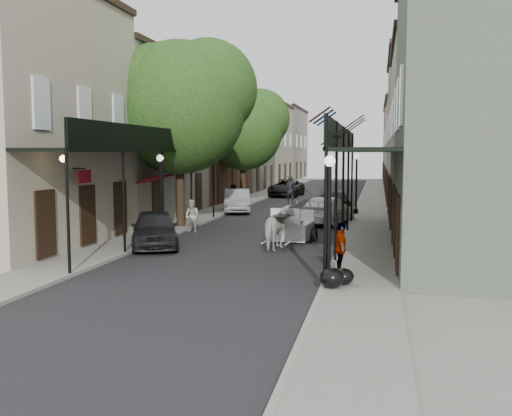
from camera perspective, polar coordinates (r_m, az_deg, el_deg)
The scene contains 24 objects.
ground at distance 19.20m, azimuth -4.60°, elevation -6.20°, with size 140.00×140.00×0.00m, color gray.
road at distance 38.58m, azimuth 3.97°, elevation -0.28°, with size 8.00×90.00×0.01m, color black.
sidewalk_left at distance 39.59m, azimuth -3.21°, elevation -0.04°, with size 2.20×90.00×0.12m, color gray.
sidewalk_right at distance 38.20m, azimuth 11.42°, elevation -0.35°, with size 2.20×90.00×0.12m, color gray.
building_row_left at distance 50.03m, azimuth -4.20°, elevation 7.06°, with size 5.00×80.00×10.50m, color #A69F85.
building_row_right at distance 48.12m, azimuth 16.02°, elevation 6.92°, with size 5.00×80.00×10.50m, color gray.
gallery_left at distance 26.99m, azimuth -10.18°, elevation 5.77°, with size 2.20×18.05×4.88m.
gallery_right at distance 24.99m, azimuth 10.71°, elevation 5.79°, with size 2.20×18.05×4.88m.
tree_near at distance 29.89m, azimuth -6.83°, elevation 10.46°, with size 7.31×6.80×9.63m.
tree_far at distance 43.32m, azimuth -0.80°, elevation 8.09°, with size 6.45×6.00×8.61m.
lamppost_right_near at distance 16.16m, azimuth 7.31°, elevation -1.08°, with size 0.32×0.32×3.71m.
lamppost_left at distance 25.89m, azimuth -9.51°, elevation 1.36°, with size 0.32×0.32×3.71m.
lamppost_right_far at distance 36.07m, azimuth 10.01°, elevation 2.51°, with size 0.32×0.32×3.71m.
horse at distance 23.06m, azimuth 2.36°, elevation -2.00°, with size 0.95×2.08×1.76m, color beige.
carriage at distance 25.66m, azimuth 4.00°, elevation -0.65°, with size 1.97×2.73×2.94m.
pedestrian_walking at distance 28.22m, azimuth -6.40°, elevation -0.80°, with size 0.78×0.61×1.61m, color #B7B6AC.
pedestrian_sidewalk_left at distance 40.62m, azimuth -2.26°, elevation 1.27°, with size 0.99×0.57×1.54m, color gray.
pedestrian_sidewalk_right at distance 18.03m, azimuth 8.49°, elevation -4.01°, with size 0.95×0.39×1.62m, color gray.
car_left_near at distance 23.99m, azimuth -10.11°, elevation -2.04°, with size 1.83×4.55×1.55m, color black.
car_left_mid at distance 37.36m, azimuth -1.90°, elevation 0.71°, with size 1.62×4.65×1.53m, color gray.
car_left_far at distance 51.32m, azimuth 3.06°, elevation 2.02°, with size 2.56×5.55×1.54m, color black.
car_right_near at distance 31.74m, azimuth 7.11°, elevation -0.21°, with size 2.10×5.16×1.50m, color white.
car_right_far at distance 38.10m, azimuth 7.83°, elevation 0.77°, with size 1.82×4.53×1.54m, color black.
trash_bags at distance 16.39m, azimuth 8.05°, elevation -6.88°, with size 0.94×1.09×0.58m.
Camera 1 is at (5.44, -18.00, 3.90)m, focal length 40.00 mm.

